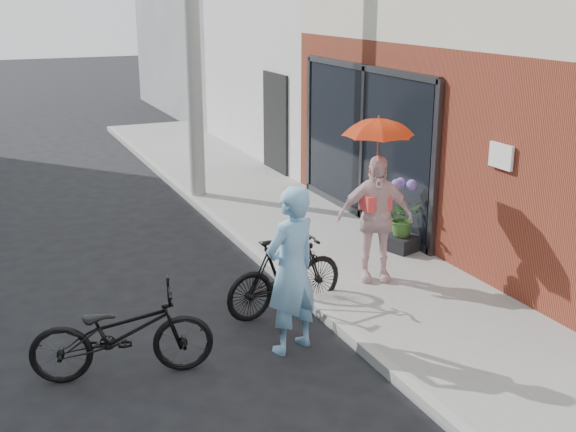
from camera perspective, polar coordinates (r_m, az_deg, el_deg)
ground at (r=7.92m, az=-1.83°, el=-10.54°), size 80.00×80.00×0.00m
sidewalk at (r=10.38m, az=4.77°, el=-3.34°), size 2.20×24.00×0.12m
curb at (r=9.91m, az=-1.15°, el=-4.30°), size 0.12×24.00×0.12m
plaster_building at (r=18.36m, az=8.79°, el=16.35°), size 8.00×6.00×7.00m
east_building_far at (r=24.56m, az=-0.34°, el=16.67°), size 8.00×8.00×7.00m
utility_pole at (r=13.06m, az=-7.66°, el=16.18°), size 0.28×0.28×7.00m
officer at (r=7.57m, az=0.26°, el=-4.30°), size 0.77×0.64×1.82m
bike_left at (r=7.41m, az=-12.97°, el=-8.98°), size 1.88×0.97×0.94m
bike_right at (r=8.62m, az=-0.21°, el=-4.66°), size 1.64×0.69×0.96m
kimono_woman at (r=9.26m, az=6.88°, el=-0.19°), size 1.04×0.73×1.64m
parasol at (r=8.98m, az=7.15°, el=7.11°), size 0.85×0.85×0.75m
planter at (r=10.59m, az=8.98°, el=-2.11°), size 0.53×0.53×0.22m
potted_plant at (r=10.47m, az=9.08°, el=-0.14°), size 0.49×0.42×0.54m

